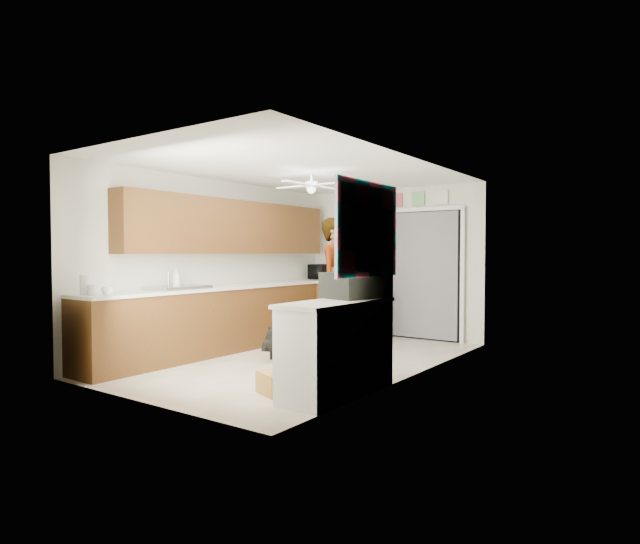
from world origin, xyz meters
The scene contains 40 objects.
floor centered at (0.00, 0.00, 0.00)m, with size 5.00×5.00×0.00m, color beige.
ceiling centered at (0.00, 0.00, 2.50)m, with size 5.00×5.00×0.00m, color white.
wall_back centered at (0.00, 2.50, 1.25)m, with size 3.20×3.20×0.00m, color silver.
wall_front centered at (0.00, -2.50, 1.25)m, with size 3.20×3.20×0.00m, color silver.
wall_left centered at (-1.60, 0.00, 1.25)m, with size 5.00×5.00×0.00m, color silver.
wall_right centered at (1.60, 0.00, 1.25)m, with size 5.00×5.00×0.00m, color silver.
left_base_cabinets centered at (-1.30, 0.00, 0.45)m, with size 0.60×4.80×0.90m, color brown.
left_countertop centered at (-1.29, 0.00, 0.92)m, with size 0.62×4.80×0.04m, color white.
upper_cabinets centered at (-1.44, 0.20, 1.80)m, with size 0.32×4.00×0.80m, color brown.
sink_basin centered at (-1.29, -1.00, 0.95)m, with size 0.50×0.76×0.06m, color silver.
faucet centered at (-1.48, -1.00, 1.05)m, with size 0.03×0.03×0.22m, color silver.
peninsula_base centered at (-0.50, 2.00, 0.45)m, with size 1.00×0.60×0.90m, color brown.
peninsula_top centered at (-0.50, 2.00, 0.92)m, with size 1.04×0.64×0.04m, color white.
back_opening_recess centered at (0.25, 2.47, 1.05)m, with size 2.00×0.06×2.10m, color black.
curtain_panel centered at (0.25, 2.43, 1.05)m, with size 1.90×0.03×2.05m, color gray.
door_trim_left centered at (-0.77, 2.44, 1.05)m, with size 0.06×0.04×2.10m, color white.
door_trim_right centered at (1.27, 2.44, 1.05)m, with size 0.06×0.04×2.10m, color white.
door_trim_head centered at (0.25, 2.44, 2.12)m, with size 2.10×0.04×0.06m, color white.
header_frame_1 centered at (-0.25, 2.47, 2.30)m, with size 0.22×0.02×0.22m, color #4C89CC.
header_frame_2 centered at (0.10, 2.47, 2.30)m, with size 0.22×0.02×0.22m, color #C44959.
header_frame_3 centered at (0.50, 2.47, 2.30)m, with size 0.22×0.02×0.22m, color #6ABA6D.
header_frame_4 centered at (0.90, 2.47, 2.30)m, with size 0.22×0.02×0.22m, color silver.
route66_sign centered at (-0.95, 2.47, 2.30)m, with size 0.22×0.02×0.26m, color silver.
right_counter_base centered at (1.35, -1.20, 0.45)m, with size 0.50×1.40×0.90m, color white.
right_counter_top centered at (1.34, -1.20, 0.92)m, with size 0.54×1.44×0.04m, color white.
abstract_painting centered at (1.58, -1.00, 1.65)m, with size 0.03×1.15×0.95m, color #F95B83.
ceiling_fan centered at (0.00, 0.20, 2.32)m, with size 1.14×1.14×0.24m, color white.
microwave centered at (-1.26, 2.25, 1.07)m, with size 0.49×0.33×0.27m, color black.
soap_bottle centered at (-1.36, -0.96, 1.08)m, with size 0.11×0.11×0.28m, color silver.
cup centered at (-1.14, -2.12, 0.99)m, with size 0.12×0.12×0.10m, color white.
jar_b centered at (-1.25, -2.25, 1.00)m, with size 0.08×0.08×0.12m, color silver.
paper_towel_roll centered at (-1.37, -2.25, 1.05)m, with size 0.11×0.11×0.23m, color white.
suitcase centered at (1.32, -0.80, 1.08)m, with size 0.47×0.63×0.27m, color black.
suitcase_rim centered at (1.32, -0.80, 0.97)m, with size 0.44×0.58×0.02m, color yellow.
suitcase_lid centered at (1.32, -0.51, 1.33)m, with size 0.42×0.03×0.50m, color black.
cardboard_box centered at (0.83, -1.54, 0.11)m, with size 0.35×0.26×0.22m, color olive.
navy_crate centered at (1.00, -1.05, 0.10)m, with size 0.33×0.27×0.20m, color #151C35.
cabinet_door_panel centered at (-0.34, 1.17, 0.32)m, with size 0.42×0.03×0.63m, color brown.
man centered at (0.01, 0.81, 0.96)m, with size 0.70×0.46×1.92m, color white.
dog centered at (-0.27, -0.07, 0.25)m, with size 0.27×0.63×0.49m, color black.
Camera 1 is at (4.27, -5.61, 1.42)m, focal length 30.00 mm.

